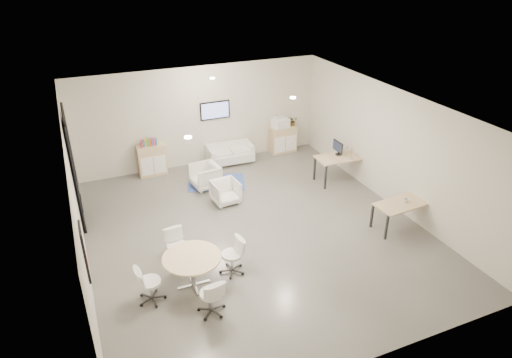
{
  "coord_description": "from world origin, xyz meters",
  "views": [
    {
      "loc": [
        -3.77,
        -8.91,
        6.37
      ],
      "look_at": [
        0.2,
        0.4,
        1.24
      ],
      "focal_mm": 32.0,
      "sensor_mm": 36.0,
      "label": 1
    }
  ],
  "objects": [
    {
      "name": "loveseat",
      "position": [
        0.84,
        4.12,
        0.3
      ],
      "size": [
        1.51,
        0.79,
        0.56
      ],
      "rotation": [
        0.0,
        0.0,
        -0.04
      ],
      "color": "silver",
      "rests_on": "room_shell"
    },
    {
      "name": "books",
      "position": [
        -1.73,
        4.25,
        1.08
      ],
      "size": [
        0.5,
        0.14,
        0.22
      ],
      "color": "red",
      "rests_on": "sideboard_left"
    },
    {
      "name": "artwork",
      "position": [
        -3.97,
        -1.6,
        1.55
      ],
      "size": [
        0.05,
        0.54,
        1.04
      ],
      "color": "black",
      "rests_on": "room_shell"
    },
    {
      "name": "glass_door",
      "position": [
        -3.95,
        2.51,
        1.5
      ],
      "size": [
        0.09,
        1.9,
        2.85
      ],
      "color": "black",
      "rests_on": "room_shell"
    },
    {
      "name": "ceiling_spots",
      "position": [
        -0.2,
        0.83,
        3.18
      ],
      "size": [
        3.14,
        4.14,
        0.03
      ],
      "color": "#FFEAC6",
      "rests_on": "room_shell"
    },
    {
      "name": "meeting_chairs",
      "position": [
        -2.01,
        -1.41,
        0.41
      ],
      "size": [
        2.45,
        2.45,
        0.82
      ],
      "color": "white",
      "rests_on": "room_shell"
    },
    {
      "name": "desk_rear",
      "position": [
        3.49,
        1.59,
        0.71
      ],
      "size": [
        1.55,
        0.83,
        0.79
      ],
      "rotation": [
        0.0,
        0.0,
        -0.05
      ],
      "color": "tan",
      "rests_on": "room_shell"
    },
    {
      "name": "monitor",
      "position": [
        3.45,
        1.74,
        1.03
      ],
      "size": [
        0.2,
        0.5,
        0.44
      ],
      "color": "black",
      "rests_on": "desk_rear"
    },
    {
      "name": "plant_cabinet",
      "position": [
        3.21,
        4.25,
        1.05
      ],
      "size": [
        0.3,
        0.33,
        0.25
      ],
      "primitive_type": "imported",
      "rotation": [
        0.0,
        0.0,
        0.06
      ],
      "color": "#3F7F3F",
      "rests_on": "sideboard_right"
    },
    {
      "name": "cup",
      "position": [
        3.54,
        -1.29,
        0.78
      ],
      "size": [
        0.13,
        0.11,
        0.12
      ],
      "primitive_type": "imported",
      "rotation": [
        0.0,
        0.0,
        -0.18
      ],
      "color": "white",
      "rests_on": "desk_front"
    },
    {
      "name": "sideboard_left",
      "position": [
        -1.68,
        4.25,
        0.48
      ],
      "size": [
        0.86,
        0.45,
        0.97
      ],
      "color": "tan",
      "rests_on": "room_shell"
    },
    {
      "name": "blue_rug",
      "position": [
        -0.05,
        2.9,
        0.01
      ],
      "size": [
        1.97,
        1.62,
        0.01
      ],
      "primitive_type": "cube",
      "rotation": [
        0.0,
        0.0,
        -0.33
      ],
      "color": "#304A94",
      "rests_on": "room_shell"
    },
    {
      "name": "armchair_right",
      "position": [
        -0.19,
        1.65,
        0.36
      ],
      "size": [
        0.76,
        0.72,
        0.72
      ],
      "primitive_type": "imported",
      "rotation": [
        0.0,
        0.0,
        0.09
      ],
      "color": "silver",
      "rests_on": "room_shell"
    },
    {
      "name": "round_table",
      "position": [
        -2.01,
        -1.41,
        0.66
      ],
      "size": [
        1.21,
        1.21,
        0.74
      ],
      "color": "tan",
      "rests_on": "room_shell"
    },
    {
      "name": "wall_tv",
      "position": [
        0.5,
        4.46,
        1.75
      ],
      "size": [
        0.98,
        0.06,
        0.58
      ],
      "color": "black",
      "rests_on": "room_shell"
    },
    {
      "name": "printer",
      "position": [
        2.75,
        4.25,
        1.09
      ],
      "size": [
        0.56,
        0.49,
        0.37
      ],
      "rotation": [
        0.0,
        0.0,
        0.12
      ],
      "color": "white",
      "rests_on": "sideboard_right"
    },
    {
      "name": "sideboard_right",
      "position": [
        2.85,
        4.25,
        0.46
      ],
      "size": [
        0.92,
        0.45,
        0.92
      ],
      "color": "tan",
      "rests_on": "room_shell"
    },
    {
      "name": "room_shell",
      "position": [
        0.0,
        0.0,
        1.6
      ],
      "size": [
        9.6,
        10.6,
        4.8
      ],
      "color": "#57544F",
      "rests_on": "ground"
    },
    {
      "name": "armchair_left",
      "position": [
        -0.43,
        2.77,
        0.39
      ],
      "size": [
        0.8,
        0.84,
        0.79
      ],
      "primitive_type": "imported",
      "rotation": [
        0.0,
        0.0,
        -1.45
      ],
      "color": "silver",
      "rests_on": "room_shell"
    },
    {
      "name": "desk_front",
      "position": [
        3.43,
        -1.29,
        0.65
      ],
      "size": [
        1.43,
        0.8,
        0.72
      ],
      "rotation": [
        0.0,
        0.0,
        0.08
      ],
      "color": "tan",
      "rests_on": "room_shell"
    }
  ]
}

